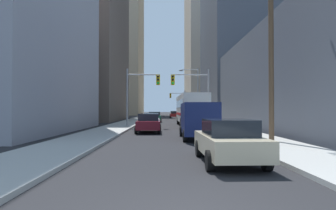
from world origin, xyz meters
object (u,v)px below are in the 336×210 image
(traffic_signal_near_right, at_px, (192,88))
(sedan_white, at_px, (150,121))
(sedan_maroon, at_px, (149,123))
(city_bus, at_px, (191,109))
(traffic_signal_far_right, at_px, (178,99))
(sedan_red, at_px, (174,114))
(cargo_van_navy, at_px, (198,119))
(traffic_signal_near_left, at_px, (141,88))
(sedan_green, at_px, (155,117))
(sedan_beige, at_px, (228,141))

(traffic_signal_near_right, bearing_deg, sedan_white, -167.00)
(traffic_signal_near_right, bearing_deg, sedan_maroon, -124.80)
(city_bus, height_order, traffic_signal_near_right, traffic_signal_near_right)
(city_bus, xyz_separation_m, traffic_signal_far_right, (0.15, 30.25, 2.10))
(city_bus, height_order, sedan_red, city_bus)
(cargo_van_navy, relative_size, sedan_white, 1.23)
(city_bus, relative_size, traffic_signal_near_left, 1.92)
(sedan_white, height_order, traffic_signal_far_right, traffic_signal_far_right)
(traffic_signal_near_left, height_order, traffic_signal_near_right, same)
(city_bus, xyz_separation_m, traffic_signal_near_right, (-0.07, -2.37, 2.12))
(sedan_white, height_order, traffic_signal_near_right, traffic_signal_near_right)
(sedan_maroon, relative_size, sedan_green, 1.00)
(traffic_signal_near_right, bearing_deg, sedan_green, 108.40)
(sedan_beige, distance_m, traffic_signal_far_right, 51.41)
(traffic_signal_near_right, bearing_deg, sedan_red, 91.25)
(cargo_van_navy, height_order, traffic_signal_near_left, traffic_signal_near_left)
(sedan_red, bearing_deg, city_bus, -88.52)
(sedan_white, relative_size, sedan_red, 1.00)
(city_bus, distance_m, sedan_maroon, 9.31)
(traffic_signal_near_right, xyz_separation_m, traffic_signal_far_right, (0.22, 32.62, -0.02))
(sedan_maroon, bearing_deg, traffic_signal_far_right, 83.62)
(cargo_van_navy, bearing_deg, city_bus, 86.72)
(city_bus, xyz_separation_m, cargo_van_navy, (-0.75, -13.08, -0.64))
(sedan_white, distance_m, traffic_signal_near_right, 5.43)
(sedan_maroon, height_order, sedan_white, same)
(cargo_van_navy, xyz_separation_m, sedan_green, (-3.55, 23.44, -0.52))
(sedan_green, bearing_deg, sedan_red, 79.59)
(sedan_maroon, xyz_separation_m, sedan_white, (-0.13, 4.91, 0.00))
(sedan_beige, height_order, sedan_red, same)
(city_bus, bearing_deg, sedan_white, -141.99)
(sedan_white, relative_size, traffic_signal_near_right, 0.71)
(city_bus, bearing_deg, cargo_van_navy, -93.28)
(sedan_green, relative_size, traffic_signal_near_left, 0.70)
(sedan_white, bearing_deg, cargo_van_navy, -70.06)
(sedan_green, bearing_deg, traffic_signal_far_right, 77.37)
(sedan_maroon, xyz_separation_m, traffic_signal_near_right, (4.08, 5.88, 3.28))
(traffic_signal_far_right, bearing_deg, sedan_green, -102.63)
(cargo_van_navy, relative_size, traffic_signal_near_right, 0.87)
(sedan_white, bearing_deg, sedan_maroon, -88.50)
(sedan_maroon, height_order, traffic_signal_near_right, traffic_signal_near_right)
(sedan_maroon, height_order, traffic_signal_far_right, traffic_signal_far_right)
(sedan_maroon, distance_m, sedan_green, 18.62)
(sedan_white, relative_size, traffic_signal_far_right, 0.71)
(traffic_signal_near_left, height_order, traffic_signal_far_right, same)
(cargo_van_navy, xyz_separation_m, sedan_maroon, (-3.40, 4.83, -0.52))
(sedan_green, relative_size, traffic_signal_far_right, 0.70)
(traffic_signal_near_left, xyz_separation_m, traffic_signal_near_right, (5.15, 0.00, 0.02))
(traffic_signal_near_right, bearing_deg, cargo_van_navy, -93.65)
(traffic_signal_far_right, bearing_deg, sedan_red, -145.88)
(sedan_white, xyz_separation_m, sedan_green, (-0.02, 13.71, 0.00))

